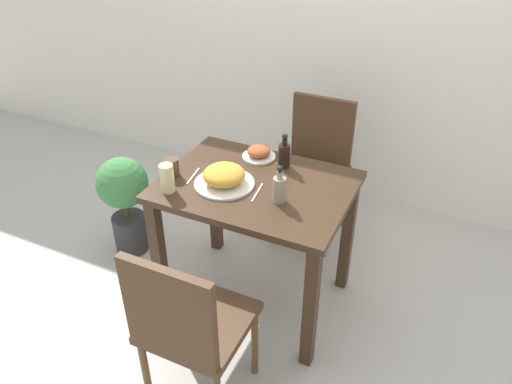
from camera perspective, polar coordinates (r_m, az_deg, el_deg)
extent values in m
plane|color=#B7B2A8|center=(2.96, 0.00, -11.77)|extent=(16.00, 16.00, 0.00)
cube|color=white|center=(3.42, 9.93, 19.42)|extent=(8.00, 0.05, 2.60)
cube|color=#3D2819|center=(2.48, 0.00, 0.62)|extent=(0.94, 0.70, 0.04)
cube|color=#3D2819|center=(2.68, -11.02, -7.46)|extent=(0.06, 0.06, 0.74)
cube|color=#3D2819|center=(2.39, 6.24, -13.13)|extent=(0.06, 0.06, 0.74)
cube|color=#3D2819|center=(3.08, -4.71, -0.89)|extent=(0.06, 0.06, 0.74)
cube|color=#3D2819|center=(2.83, 10.40, -4.92)|extent=(0.06, 0.06, 0.74)
cube|color=#4C331E|center=(2.23, -6.54, -14.57)|extent=(0.42, 0.42, 0.04)
cube|color=#4C331E|center=(1.95, -9.93, -13.51)|extent=(0.40, 0.04, 0.44)
cylinder|color=brown|center=(2.45, -0.15, -16.82)|extent=(0.03, 0.03, 0.43)
cylinder|color=brown|center=(2.57, -7.66, -14.08)|extent=(0.03, 0.03, 0.43)
cylinder|color=brown|center=(2.39, -12.44, -19.66)|extent=(0.03, 0.03, 0.43)
cube|color=#4C331E|center=(3.17, 6.19, 1.75)|extent=(0.42, 0.42, 0.04)
cube|color=#4C331E|center=(3.21, 7.61, 7.03)|extent=(0.40, 0.04, 0.44)
cylinder|color=brown|center=(3.21, 1.82, -2.62)|extent=(0.03, 0.03, 0.43)
cylinder|color=brown|center=(3.11, 7.93, -4.24)|extent=(0.03, 0.03, 0.43)
cylinder|color=brown|center=(3.48, 4.18, 0.53)|extent=(0.03, 0.03, 0.43)
cylinder|color=brown|center=(3.40, 9.84, -0.86)|extent=(0.03, 0.03, 0.43)
cylinder|color=white|center=(2.47, -3.64, 0.98)|extent=(0.30, 0.30, 0.01)
ellipsoid|color=gold|center=(2.44, -3.68, 1.99)|extent=(0.21, 0.21, 0.09)
cylinder|color=white|center=(2.70, 0.32, 4.08)|extent=(0.18, 0.18, 0.01)
ellipsoid|color=#A35128|center=(2.68, 0.33, 4.70)|extent=(0.13, 0.13, 0.05)
cylinder|color=#4C331E|center=(2.55, -9.56, 2.82)|extent=(0.07, 0.07, 0.09)
cylinder|color=beige|center=(2.42, -10.13, 1.56)|extent=(0.07, 0.07, 0.14)
cylinder|color=black|center=(2.59, 3.24, 4.14)|extent=(0.06, 0.06, 0.12)
cylinder|color=black|center=(2.55, 3.29, 5.71)|extent=(0.03, 0.03, 0.03)
sphere|color=black|center=(2.54, 3.32, 6.36)|extent=(0.03, 0.03, 0.03)
cylinder|color=gray|center=(2.31, 2.69, 0.26)|extent=(0.06, 0.06, 0.12)
cylinder|color=gray|center=(2.27, 2.75, 1.95)|extent=(0.03, 0.03, 0.03)
sphere|color=black|center=(2.25, 2.77, 2.66)|extent=(0.03, 0.03, 0.03)
cube|color=silver|center=(2.55, -7.20, 1.82)|extent=(0.03, 0.16, 0.00)
cube|color=silver|center=(2.40, 0.15, -0.06)|extent=(0.03, 0.17, 0.00)
cylinder|color=#333333|center=(3.30, -14.13, -4.52)|extent=(0.21, 0.21, 0.25)
cylinder|color=brown|center=(3.20, -14.54, -2.07)|extent=(0.04, 0.04, 0.09)
sphere|color=#428947|center=(3.09, -15.06, 1.01)|extent=(0.31, 0.31, 0.31)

